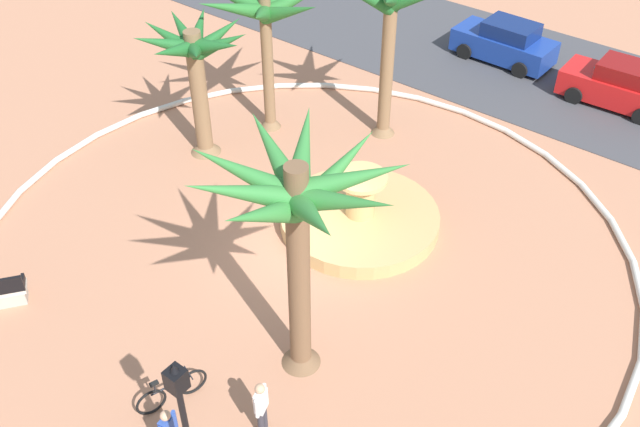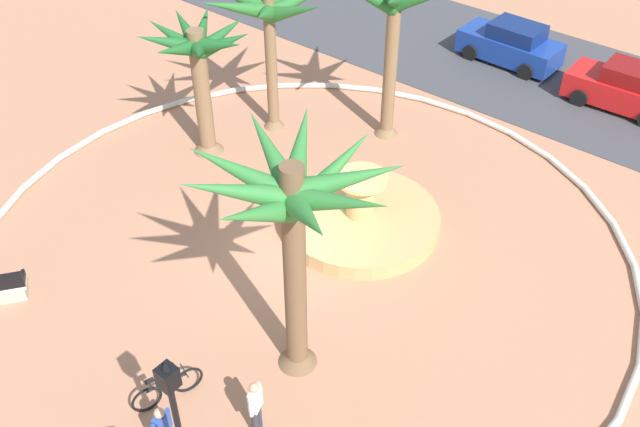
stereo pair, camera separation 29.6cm
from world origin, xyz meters
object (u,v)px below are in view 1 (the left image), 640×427
palm_tree_near_fountain (264,14)px  palm_tree_by_curb (195,59)px  person_cyclist_helmet (261,406)px  bicycle_red_frame (172,391)px  parked_car_second (619,85)px  palm_tree_mid_plaza (297,211)px  fountain (360,217)px  parked_car_leftmost (505,43)px  palm_tree_far_side (390,14)px

palm_tree_near_fountain → palm_tree_by_curb: size_ratio=1.15×
palm_tree_by_curb → person_cyclist_helmet: size_ratio=2.86×
bicycle_red_frame → parked_car_second: size_ratio=0.41×
palm_tree_near_fountain → palm_tree_mid_plaza: 10.54m
bicycle_red_frame → palm_tree_by_curb: bearing=131.1°
palm_tree_mid_plaza → person_cyclist_helmet: bearing=-73.9°
fountain → palm_tree_by_curb: 7.02m
palm_tree_mid_plaza → parked_car_leftmost: 17.74m
palm_tree_far_side → palm_tree_near_fountain: bearing=-147.6°
person_cyclist_helmet → bicycle_red_frame: bearing=-161.9°
palm_tree_mid_plaza → bicycle_red_frame: palm_tree_mid_plaza is taller
palm_tree_by_curb → parked_car_leftmost: size_ratio=1.13×
palm_tree_by_curb → palm_tree_far_side: palm_tree_far_side is taller
palm_tree_far_side → parked_car_leftmost: palm_tree_far_side is taller
palm_tree_near_fountain → fountain: bearing=-23.3°
palm_tree_far_side → fountain: bearing=-63.4°
palm_tree_far_side → palm_tree_mid_plaza: bearing=-66.5°
palm_tree_far_side → parked_car_leftmost: (0.78, 7.46, -3.59)m
palm_tree_by_curb → parked_car_leftmost: 13.26m
bicycle_red_frame → parked_car_second: parked_car_second is taller
palm_tree_mid_plaza → bicycle_red_frame: 5.27m
person_cyclist_helmet → parked_car_leftmost: bearing=101.7°
bicycle_red_frame → person_cyclist_helmet: bearing=18.1°
bicycle_red_frame → palm_tree_mid_plaza: bearing=60.5°
fountain → palm_tree_mid_plaza: 6.88m
person_cyclist_helmet → parked_car_leftmost: parked_car_leftmost is taller
palm_tree_far_side → person_cyclist_helmet: (4.73, -11.54, -3.47)m
person_cyclist_helmet → parked_car_leftmost: size_ratio=0.40×
palm_tree_near_fountain → palm_tree_mid_plaza: size_ratio=0.88×
fountain → palm_tree_near_fountain: size_ratio=0.88×
palm_tree_by_curb → parked_car_leftmost: bearing=68.4°
palm_tree_by_curb → palm_tree_far_side: (4.00, 4.63, 0.96)m
palm_tree_by_curb → palm_tree_mid_plaza: 9.59m
palm_tree_near_fountain → parked_car_second: palm_tree_near_fountain is taller
bicycle_red_frame → parked_car_leftmost: parked_car_leftmost is taller
palm_tree_by_curb → person_cyclist_helmet: bearing=-38.4°
fountain → person_cyclist_helmet: fountain is taller
palm_tree_by_curb → parked_car_second: 15.25m
fountain → parked_car_leftmost: bearing=97.1°
fountain → palm_tree_far_side: (-2.28, 4.55, 4.08)m
palm_tree_by_curb → parked_car_second: palm_tree_by_curb is taller
palm_tree_mid_plaza → parked_car_leftmost: (-3.37, 16.98, -3.87)m
parked_car_leftmost → parked_car_second: (4.86, -0.57, 0.00)m
palm_tree_near_fountain → person_cyclist_helmet: 12.83m
palm_tree_mid_plaza → palm_tree_far_side: palm_tree_mid_plaza is taller
palm_tree_by_curb → palm_tree_mid_plaza: palm_tree_mid_plaza is taller
palm_tree_near_fountain → palm_tree_far_side: 3.97m
bicycle_red_frame → person_cyclist_helmet: 2.28m
palm_tree_near_fountain → bicycle_red_frame: bearing=-59.5°
palm_tree_by_curb → palm_tree_near_fountain: bearing=75.3°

